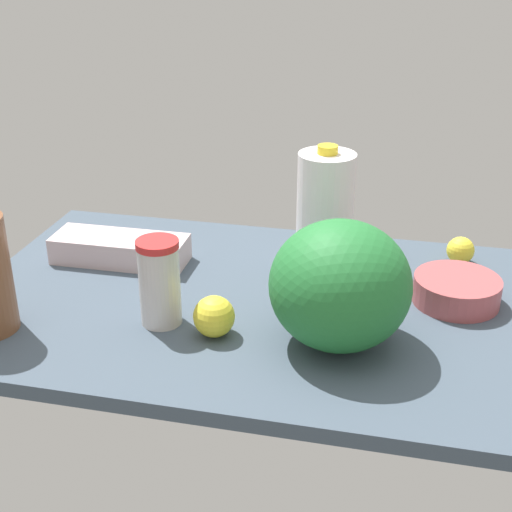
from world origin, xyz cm
name	(u,v)px	position (x,y,z in cm)	size (l,w,h in cm)	color
countertop	(256,306)	(0.00, 0.00, 1.50)	(120.00, 76.00, 3.00)	#404E5C
watermelon	(340,285)	(-18.29, 12.59, 14.89)	(25.69, 25.69, 23.77)	#247534
egg_carton	(120,249)	(34.38, -11.19, 6.01)	(30.65, 11.02, 6.02)	beige
milk_jug	(325,211)	(-11.13, -19.58, 16.21)	(12.58, 12.58, 27.98)	white
tumbler_cup	(160,282)	(15.94, 12.74, 11.70)	(8.14, 8.14, 17.32)	beige
mixing_bowl	(457,290)	(-40.13, -8.07, 5.76)	(17.57, 17.57, 5.51)	#AE4E51
lemon_near_front	(214,316)	(4.62, 15.11, 6.96)	(7.92, 7.92, 7.92)	yellow
lemon_by_jug	(460,250)	(-41.45, -27.52, 6.12)	(6.23, 6.23, 6.23)	yellow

